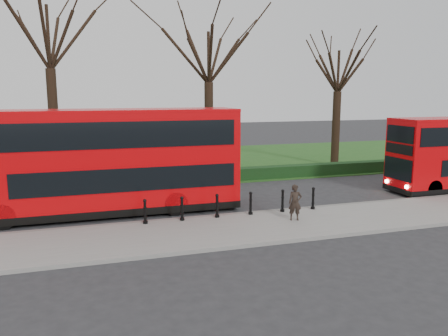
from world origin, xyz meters
name	(u,v)px	position (x,y,z in m)	size (l,w,h in m)	color
ground	(224,211)	(0.00, 0.00, 0.00)	(120.00, 120.00, 0.00)	#28282B
pavement	(246,228)	(0.00, -3.00, 0.07)	(60.00, 4.00, 0.15)	gray
kerb	(231,215)	(0.00, -1.00, 0.07)	(60.00, 0.25, 0.16)	slate
grass_verge	(168,163)	(0.00, 15.00, 0.03)	(60.00, 18.00, 0.06)	#20501A
hedge	(192,177)	(0.00, 6.80, 0.40)	(60.00, 0.90, 0.80)	black
yellow_line_outer	(229,215)	(0.00, -0.70, 0.01)	(60.00, 0.10, 0.01)	yellow
yellow_line_inner	(228,214)	(0.00, -0.50, 0.01)	(60.00, 0.10, 0.01)	yellow
tree_left	(48,30)	(-8.00, 10.00, 9.28)	(8.17, 8.17, 12.76)	black
tree_mid	(208,52)	(2.00, 10.00, 8.29)	(7.30, 7.30, 11.40)	black
tree_right	(339,67)	(12.00, 10.00, 7.48)	(6.59, 6.59, 10.29)	black
bollard_row	(234,205)	(0.03, -1.35, 0.65)	(7.98, 0.15, 1.00)	black
bus_lead	(106,162)	(-5.27, 1.24, 2.42)	(12.08, 2.77, 4.81)	red
pedestrian	(295,202)	(2.31, -2.74, 0.92)	(0.56, 0.37, 1.55)	black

